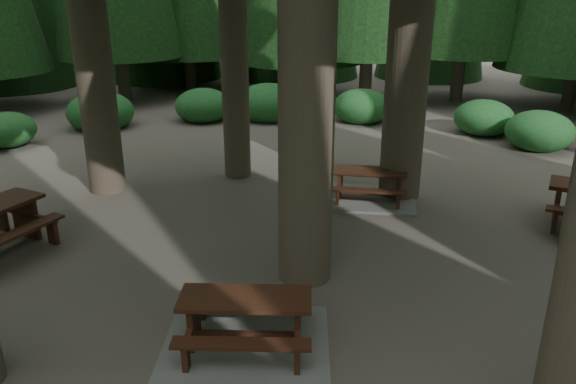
# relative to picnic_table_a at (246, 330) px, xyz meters

# --- Properties ---
(ground) EXTENTS (80.00, 80.00, 0.00)m
(ground) POSITION_rel_picnic_table_a_xyz_m (-0.29, 1.78, -0.24)
(ground) COLOR #544E44
(ground) RESTS_ON ground
(picnic_table_a) EXTENTS (2.37, 2.05, 0.73)m
(picnic_table_a) POSITION_rel_picnic_table_a_xyz_m (0.00, 0.00, 0.00)
(picnic_table_a) COLOR gray
(picnic_table_a) RESTS_ON ground
(picnic_table_c) EXTENTS (2.04, 1.69, 0.69)m
(picnic_table_c) POSITION_rel_picnic_table_a_xyz_m (1.44, 5.58, -0.02)
(picnic_table_c) COLOR gray
(picnic_table_c) RESTS_ON ground
(shrub_ring) EXTENTS (23.86, 24.64, 1.49)m
(shrub_ring) POSITION_rel_picnic_table_a_xyz_m (0.42, 2.53, 0.16)
(shrub_ring) COLOR #205E25
(shrub_ring) RESTS_ON ground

